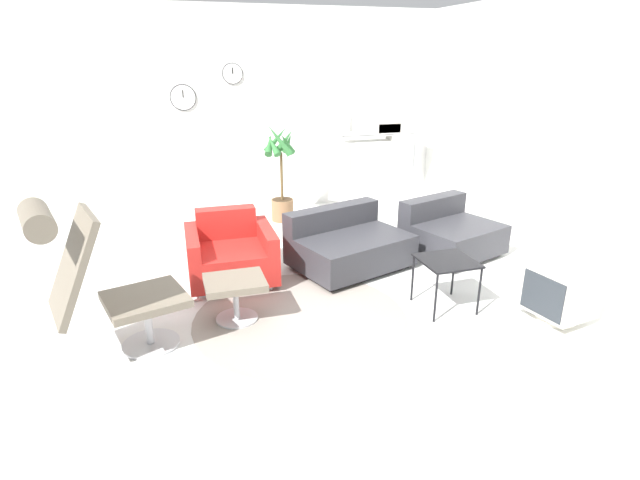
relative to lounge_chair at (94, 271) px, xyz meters
The scene contains 13 objects.
ground_plane 1.76m from the lounge_chair, 18.32° to the left, with size 12.00×12.00×0.00m, color silver.
wall_back 3.99m from the lounge_chair, 67.10° to the left, with size 12.00×0.09×2.80m.
wall_right 4.66m from the lounge_chair, ahead, with size 0.06×12.00×2.80m.
round_rug 1.71m from the lounge_chair, ahead, with size 1.86×1.86×0.01m.
lounge_chair is the anchor object (origin of this frame).
ottoman 1.14m from the lounge_chair, 16.44° to the left, with size 0.50×0.43×0.38m.
armchair_red 1.64m from the lounge_chair, 46.57° to the left, with size 0.85×0.81×0.68m.
couch_low 2.62m from the lounge_chair, 25.60° to the left, with size 1.37×1.18×0.61m.
couch_second 3.79m from the lounge_chair, 17.77° to the left, with size 1.15×1.10×0.61m.
side_table 2.85m from the lounge_chair, ahead, with size 0.46×0.46×0.46m.
crt_television 3.70m from the lounge_chair, ahead, with size 0.51×0.53×0.48m.
potted_plant 3.56m from the lounge_chair, 55.41° to the left, with size 0.47×0.47×1.34m.
shelf_unit 5.04m from the lounge_chair, 41.42° to the left, with size 1.31×0.28×1.63m.
Camera 1 is at (-0.94, -4.06, 2.13)m, focal length 28.00 mm.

